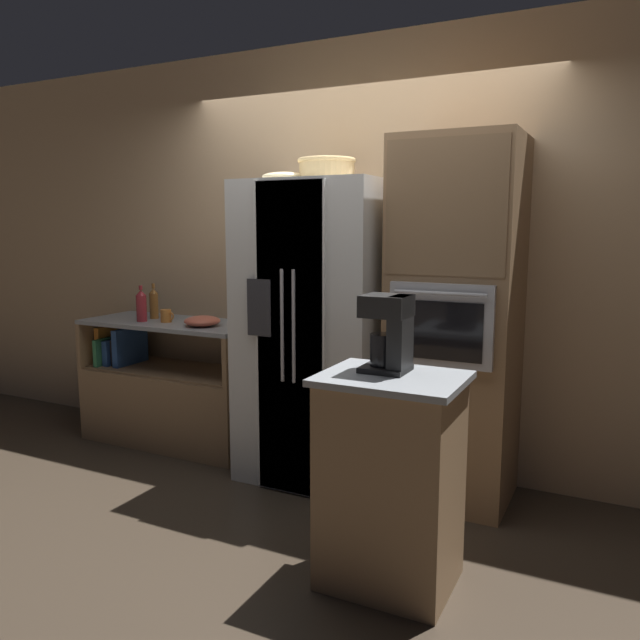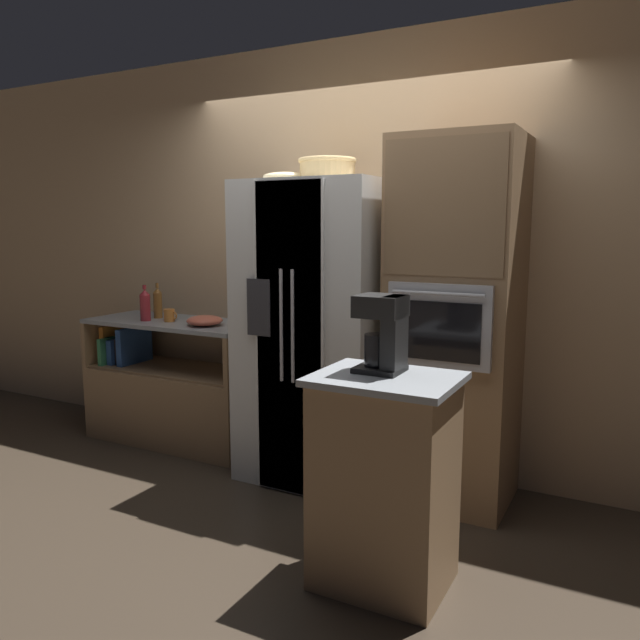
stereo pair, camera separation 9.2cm
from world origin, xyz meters
The scene contains 13 objects.
ground_plane centered at (0.00, 0.00, 0.00)m, with size 20.00×20.00×0.00m, color #382D23.
wall_back centered at (0.00, 0.44, 1.40)m, with size 12.00×0.06×2.80m.
counter_left centered at (-1.37, 0.12, 0.33)m, with size 1.35×0.57×0.91m.
refrigerator centered at (-0.12, 0.04, 0.94)m, with size 0.89×0.76×1.88m.
wall_oven centered at (0.74, 0.11, 1.05)m, with size 0.69×0.66×2.09m.
island_counter centered at (0.73, -0.92, 0.48)m, with size 0.62×0.50×0.96m.
wicker_basket centered at (-0.08, 0.09, 1.95)m, with size 0.36×0.36×0.13m.
fruit_bowl centered at (-0.34, 0.02, 1.90)m, with size 0.27×0.27×0.06m.
bottle_tall centered at (-1.56, 0.17, 1.03)m, with size 0.07×0.07×0.27m.
bottle_short centered at (-1.54, 0.02, 1.03)m, with size 0.08×0.08×0.26m.
mug centered at (-1.36, 0.07, 0.96)m, with size 0.11×0.08×0.09m.
mixing_bowl centered at (-1.02, 0.04, 0.95)m, with size 0.25×0.25×0.07m.
coffee_maker centered at (0.70, -0.86, 1.15)m, with size 0.20×0.19×0.34m.
Camera 2 is at (1.71, -3.37, 1.61)m, focal length 35.00 mm.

